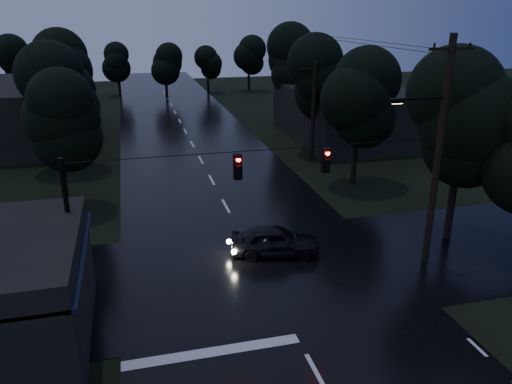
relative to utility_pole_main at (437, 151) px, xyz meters
name	(u,v)px	position (x,y,z in m)	size (l,w,h in m)	color
main_road	(201,160)	(-7.41, 19.00, -5.26)	(12.00, 120.00, 0.02)	black
cross_street	(261,271)	(-7.41, 1.00, -5.26)	(60.00, 9.00, 0.02)	black
building_far_right	(349,113)	(6.59, 23.00, -3.06)	(10.00, 14.00, 4.40)	black
building_far_left	(23,113)	(-21.41, 29.00, -2.76)	(10.00, 16.00, 5.00)	black
utility_pole_main	(437,151)	(0.00, 0.00, 0.00)	(3.50, 0.30, 10.00)	black
utility_pole_far	(313,110)	(0.89, 17.00, -1.38)	(2.00, 0.30, 7.50)	black
anchor_pole_left	(71,237)	(-14.91, 0.00, -2.26)	(0.18, 0.18, 6.00)	black
span_signals	(282,163)	(-6.85, -0.01, -0.01)	(15.00, 0.37, 1.12)	black
tree_corner_near	(463,121)	(2.59, 2.00, 0.74)	(4.48, 4.48, 9.44)	black
tree_left_a	(55,119)	(-16.41, 11.00, -0.02)	(3.92, 3.92, 8.26)	black
tree_left_b	(59,91)	(-17.01, 19.00, 0.36)	(4.20, 4.20, 8.85)	black
tree_left_c	(64,70)	(-17.61, 29.00, 0.74)	(4.48, 4.48, 9.44)	black
tree_right_a	(359,99)	(1.59, 11.00, 0.36)	(4.20, 4.20, 8.85)	black
tree_right_b	(321,77)	(2.19, 19.00, 0.74)	(4.48, 4.48, 9.44)	black
tree_right_c	(289,60)	(2.79, 29.00, 1.11)	(4.76, 4.76, 10.03)	black
car	(275,241)	(-6.35, 2.41, -4.55)	(1.66, 4.14, 1.41)	black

